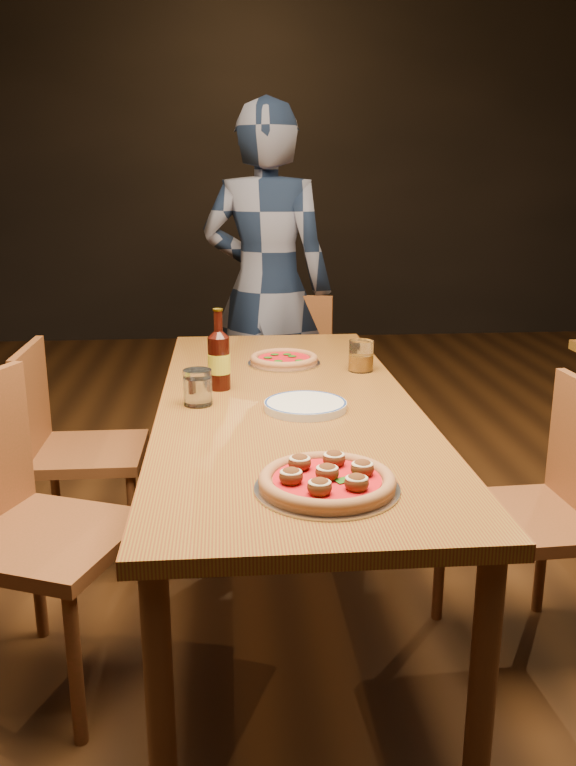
{
  "coord_description": "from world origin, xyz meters",
  "views": [
    {
      "loc": [
        -0.19,
        -2.26,
        1.44
      ],
      "look_at": [
        0.0,
        -0.05,
        0.82
      ],
      "focal_mm": 35.0,
      "sensor_mm": 36.0,
      "label": 1
    }
  ],
  "objects": [
    {
      "name": "plate_stack",
      "position": [
        0.05,
        -0.1,
        0.76
      ],
      "size": [
        0.25,
        0.25,
        0.02
      ],
      "primitive_type": "cylinder",
      "color": "white",
      "rests_on": "table_main"
    },
    {
      "name": "diner",
      "position": [
        0.02,
        1.41,
        0.89
      ],
      "size": [
        0.75,
        0.6,
        1.79
      ],
      "primitive_type": "imported",
      "rotation": [
        0.0,
        0.0,
        2.84
      ],
      "color": "black",
      "rests_on": "ground"
    },
    {
      "name": "beer_bottle",
      "position": [
        -0.21,
        0.15,
        0.84
      ],
      "size": [
        0.07,
        0.07,
        0.26
      ],
      "rotation": [
        0.0,
        0.0,
        0.28
      ],
      "color": "black",
      "rests_on": "table_main"
    },
    {
      "name": "ground",
      "position": [
        0.0,
        0.0,
        0.0
      ],
      "size": [
        9.0,
        9.0,
        0.0
      ],
      "primitive_type": "plane",
      "color": "black"
    },
    {
      "name": "chair_main_sw",
      "position": [
        -0.71,
        0.43,
        0.44
      ],
      "size": [
        0.41,
        0.41,
        0.88
      ],
      "primitive_type": null,
      "rotation": [
        0.0,
        0.0,
        1.57
      ],
      "color": "brown",
      "rests_on": "ground"
    },
    {
      "name": "amber_glass",
      "position": [
        0.3,
        0.35,
        0.81
      ],
      "size": [
        0.09,
        0.09,
        0.11
      ],
      "primitive_type": "cylinder",
      "color": "#AD6413",
      "rests_on": "table_main"
    },
    {
      "name": "room_shell",
      "position": [
        0.0,
        0.0,
        1.86
      ],
      "size": [
        9.0,
        9.0,
        9.0
      ],
      "color": "black",
      "rests_on": "ground"
    },
    {
      "name": "pizza_meatball",
      "position": [
        0.03,
        -0.71,
        0.77
      ],
      "size": [
        0.33,
        0.33,
        0.06
      ],
      "rotation": [
        0.0,
        0.0,
        -0.07
      ],
      "color": "#B7B7BF",
      "rests_on": "table_main"
    },
    {
      "name": "pizza_margherita",
      "position": [
        0.03,
        0.47,
        0.77
      ],
      "size": [
        0.27,
        0.27,
        0.04
      ],
      "rotation": [
        0.0,
        0.0,
        0.15
      ],
      "color": "#B7B7BF",
      "rests_on": "table_main"
    },
    {
      "name": "chair_main_nw",
      "position": [
        -0.7,
        -0.33,
        0.47
      ],
      "size": [
        0.58,
        0.58,
        0.95
      ],
      "primitive_type": null,
      "rotation": [
        0.0,
        0.0,
        1.19
      ],
      "color": "brown",
      "rests_on": "ground"
    },
    {
      "name": "chair_main_e",
      "position": [
        0.68,
        -0.27,
        0.44
      ],
      "size": [
        0.43,
        0.43,
        0.89
      ],
      "primitive_type": null,
      "rotation": [
        0.0,
        0.0,
        -1.52
      ],
      "color": "brown",
      "rests_on": "ground"
    },
    {
      "name": "table_main",
      "position": [
        0.0,
        0.0,
        0.68
      ],
      "size": [
        0.8,
        2.0,
        0.75
      ],
      "color": "maroon",
      "rests_on": "ground"
    },
    {
      "name": "chair_end",
      "position": [
        0.08,
        1.18,
        0.46
      ],
      "size": [
        0.52,
        0.52,
        0.91
      ],
      "primitive_type": null,
      "rotation": [
        0.0,
        0.0,
        -0.25
      ],
      "color": "brown",
      "rests_on": "ground"
    },
    {
      "name": "water_glass",
      "position": [
        -0.28,
        -0.03,
        0.81
      ],
      "size": [
        0.09,
        0.09,
        0.11
      ],
      "primitive_type": "cylinder",
      "color": "white",
      "rests_on": "table_main"
    }
  ]
}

